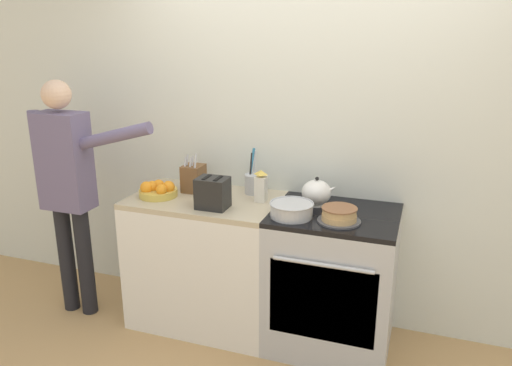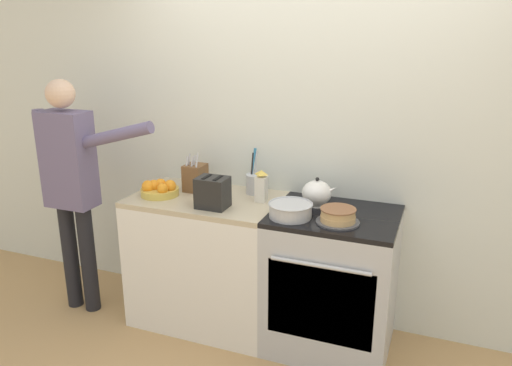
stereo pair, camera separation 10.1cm
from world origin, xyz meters
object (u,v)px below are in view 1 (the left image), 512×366
layer_cake (339,215)px  person_baker (68,180)px  utensil_crock (254,183)px  milk_carton (261,187)px  knife_block (194,178)px  fruit_bowl (158,190)px  mixing_bowl (291,210)px  tea_kettle (317,193)px  stove_range (332,280)px  toaster (213,193)px

layer_cake → person_baker: 1.86m
layer_cake → utensil_crock: bearing=152.9°
utensil_crock → milk_carton: bearing=-54.7°
knife_block → person_baker: person_baker is taller
fruit_bowl → layer_cake: bearing=-2.5°
knife_block → person_baker: size_ratio=0.17×
layer_cake → knife_block: knife_block is taller
mixing_bowl → fruit_bowl: bearing=175.9°
fruit_bowl → tea_kettle: bearing=10.7°
fruit_bowl → utensil_crock: bearing=25.5°
utensil_crock → mixing_bowl: bearing=-43.5°
knife_block → milk_carton: size_ratio=1.32×
mixing_bowl → knife_block: 0.81m
stove_range → toaster: size_ratio=4.40×
stove_range → layer_cake: 0.52m
knife_block → toaster: knife_block is taller
milk_carton → person_baker: (-1.31, -0.26, -0.01)m
tea_kettle → knife_block: bearing=-179.4°
stove_range → milk_carton: bearing=173.7°
stove_range → milk_carton: (-0.50, 0.06, 0.56)m
utensil_crock → milk_carton: utensil_crock is taller
tea_kettle → person_baker: size_ratio=0.14×
mixing_bowl → fruit_bowl: 0.95m
knife_block → fruit_bowl: 0.26m
mixing_bowl → utensil_crock: bearing=136.5°
tea_kettle → mixing_bowl: 0.28m
knife_block → fruit_bowl: knife_block is taller
toaster → milk_carton: milk_carton is taller
layer_cake → utensil_crock: 0.73m
stove_range → tea_kettle: tea_kettle is taller
mixing_bowl → utensil_crock: utensil_crock is taller
person_baker → mixing_bowl: bearing=0.4°
layer_cake → tea_kettle: size_ratio=1.10×
knife_block → utensil_crock: 0.42m
stove_range → mixing_bowl: size_ratio=3.43×
layer_cake → toaster: bearing=-178.2°
stove_range → knife_block: 1.16m
tea_kettle → person_baker: bearing=-169.0°
knife_block → utensil_crock: utensil_crock is taller
toaster → layer_cake: bearing=1.8°
knife_block → milk_carton: 0.51m
fruit_bowl → toaster: 0.45m
tea_kettle → milk_carton: size_ratio=1.09×
toaster → knife_block: bearing=134.7°
tea_kettle → layer_cake: bearing=-52.8°
tea_kettle → toaster: (-0.60, -0.28, 0.02)m
knife_block → mixing_bowl: bearing=-18.3°
mixing_bowl → person_baker: (-1.57, -0.06, 0.05)m
toaster → person_baker: size_ratio=0.12×
layer_cake → tea_kettle: bearing=127.2°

